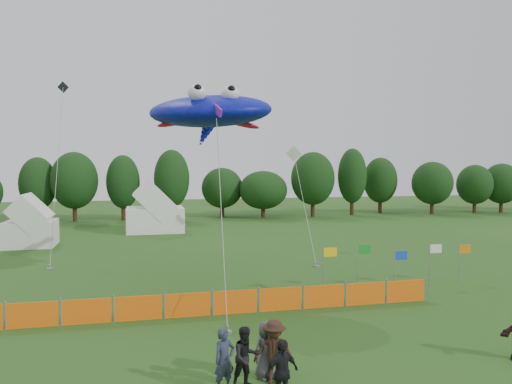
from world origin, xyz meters
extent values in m
plane|color=#234C16|center=(0.00, 0.00, 0.00)|extent=(160.00, 160.00, 0.00)
cylinder|color=#382314|center=(-15.73, 46.21, 1.19)|extent=(0.50, 0.50, 2.38)
ellipsoid|color=black|center=(-15.73, 46.21, 4.30)|extent=(4.09, 4.09, 5.35)
cylinder|color=#382314|center=(-11.75, 45.39, 1.29)|extent=(0.50, 0.50, 2.57)
ellipsoid|color=black|center=(-11.75, 45.39, 4.64)|extent=(5.20, 5.20, 5.79)
cylinder|color=#382314|center=(-6.44, 45.32, 1.23)|extent=(0.50, 0.50, 2.46)
ellipsoid|color=black|center=(-6.44, 45.32, 4.45)|extent=(3.78, 3.78, 5.55)
cylinder|color=#382314|center=(-0.99, 43.92, 1.33)|extent=(0.50, 0.50, 2.66)
ellipsoid|color=black|center=(-0.99, 43.92, 4.81)|extent=(4.05, 4.05, 5.99)
cylinder|color=#382314|center=(5.28, 46.53, 0.99)|extent=(0.50, 0.50, 1.98)
ellipsoid|color=black|center=(5.28, 46.53, 3.58)|extent=(5.06, 5.06, 4.46)
cylinder|color=#382314|center=(9.99, 44.56, 0.93)|extent=(0.50, 0.50, 1.86)
ellipsoid|color=black|center=(9.99, 44.56, 3.35)|extent=(5.86, 5.86, 4.18)
cylinder|color=#382314|center=(16.28, 44.38, 1.31)|extent=(0.50, 0.50, 2.62)
ellipsoid|color=black|center=(16.28, 44.38, 4.73)|extent=(5.41, 5.41, 5.89)
cylinder|color=#382314|center=(21.78, 44.99, 1.39)|extent=(0.50, 0.50, 2.78)
ellipsoid|color=black|center=(21.78, 44.99, 5.02)|extent=(3.67, 3.67, 6.26)
cylinder|color=#382314|center=(26.67, 46.88, 1.21)|extent=(0.50, 0.50, 2.42)
ellipsoid|color=black|center=(26.67, 46.88, 4.36)|extent=(4.46, 4.46, 5.44)
cylinder|color=#382314|center=(32.69, 44.13, 1.12)|extent=(0.50, 0.50, 2.24)
ellipsoid|color=black|center=(32.69, 44.13, 4.04)|extent=(5.26, 5.26, 5.03)
cylinder|color=#382314|center=(39.09, 44.15, 1.05)|extent=(0.50, 0.50, 2.10)
ellipsoid|color=black|center=(39.09, 44.15, 3.80)|extent=(4.74, 4.74, 4.73)
cylinder|color=#382314|center=(42.84, 43.69, 1.08)|extent=(0.50, 0.50, 2.16)
ellipsoid|color=black|center=(42.84, 43.69, 3.91)|extent=(4.88, 4.88, 4.87)
cube|color=white|center=(-12.94, 27.82, 1.00)|extent=(3.64, 3.64, 2.00)
cube|color=white|center=(-3.21, 34.37, 1.16)|extent=(5.29, 4.23, 2.33)
cube|color=orange|center=(-8.77, 6.61, 0.50)|extent=(1.90, 0.06, 1.00)
cube|color=orange|center=(-6.77, 6.61, 0.50)|extent=(1.90, 0.06, 1.00)
cube|color=orange|center=(-4.77, 6.61, 0.50)|extent=(1.90, 0.06, 1.00)
cube|color=orange|center=(-2.77, 6.61, 0.50)|extent=(1.90, 0.06, 1.00)
cube|color=orange|center=(-0.77, 6.61, 0.50)|extent=(1.90, 0.06, 1.00)
cube|color=orange|center=(1.23, 6.61, 0.50)|extent=(1.90, 0.06, 1.00)
cube|color=orange|center=(3.23, 6.61, 0.50)|extent=(1.90, 0.06, 1.00)
cube|color=orange|center=(5.23, 6.61, 0.50)|extent=(1.90, 0.06, 1.00)
cube|color=orange|center=(7.23, 6.61, 0.50)|extent=(1.90, 0.06, 1.00)
cylinder|color=gray|center=(4.00, 8.70, 1.15)|extent=(0.06, 0.06, 2.30)
cube|color=yellow|center=(4.35, 8.70, 2.07)|extent=(0.70, 0.02, 0.45)
cylinder|color=gray|center=(6.00, 9.14, 1.14)|extent=(0.06, 0.06, 2.28)
cube|color=#148C26|center=(6.35, 9.14, 2.05)|extent=(0.70, 0.02, 0.45)
cylinder|color=gray|center=(8.00, 9.02, 0.96)|extent=(0.06, 0.06, 1.91)
cube|color=blue|center=(8.35, 9.02, 1.69)|extent=(0.70, 0.02, 0.45)
cylinder|color=gray|center=(10.00, 9.04, 1.09)|extent=(0.06, 0.06, 2.18)
cube|color=white|center=(10.35, 9.04, 1.96)|extent=(0.70, 0.02, 0.45)
cylinder|color=gray|center=(12.00, 9.39, 1.02)|extent=(0.06, 0.06, 2.04)
cube|color=orange|center=(12.35, 9.39, 1.81)|extent=(0.70, 0.02, 0.45)
imported|color=#2A2E46|center=(-2.44, -0.51, 0.89)|extent=(0.76, 0.64, 1.77)
imported|color=black|center=(-1.80, -0.39, 0.87)|extent=(0.97, 0.83, 1.74)
imported|color=#341E15|center=(-0.95, -0.30, 0.93)|extent=(1.37, 1.08, 1.85)
imported|color=black|center=(-1.12, -1.67, 0.88)|extent=(1.12, 0.77, 1.77)
imported|color=#424246|center=(-1.09, 0.09, 0.85)|extent=(0.97, 0.79, 1.70)
ellipsoid|color=#0D16C1|center=(-1.20, 10.91, 8.99)|extent=(7.84, 7.28, 2.20)
sphere|color=white|center=(-1.99, 9.54, 9.67)|extent=(0.88, 0.88, 0.88)
sphere|color=white|center=(-0.42, 9.54, 9.67)|extent=(0.88, 0.88, 0.88)
ellipsoid|color=red|center=(-2.88, 11.12, 8.41)|extent=(1.85, 0.81, 0.29)
ellipsoid|color=red|center=(0.48, 11.12, 8.41)|extent=(1.85, 0.81, 0.29)
cube|color=purple|center=(-1.20, 8.49, 8.78)|extent=(0.37, 0.96, 0.70)
cylinder|color=#A5A5A5|center=(-1.36, 6.51, 4.35)|extent=(0.34, 4.66, 8.71)
cube|color=gray|center=(-1.51, 4.19, 0.05)|extent=(0.30, 0.30, 0.10)
cube|color=white|center=(7.67, 25.11, 7.28)|extent=(1.29, 0.36, 1.29)
cylinder|color=#A5A5A5|center=(6.84, 20.06, 3.64)|extent=(1.71, 10.14, 7.31)
cube|color=gray|center=(6.00, 15.00, 0.05)|extent=(0.30, 0.30, 0.10)
cube|color=black|center=(-10.11, 25.98, 12.15)|extent=(0.85, 0.25, 0.85)
cylinder|color=#A5A5A5|center=(-10.05, 21.99, 6.08)|extent=(0.14, 8.01, 12.17)
cube|color=gray|center=(-10.00, 18.00, 0.05)|extent=(0.30, 0.30, 0.10)
camera|label=1|loc=(-4.70, -13.91, 6.27)|focal=35.00mm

